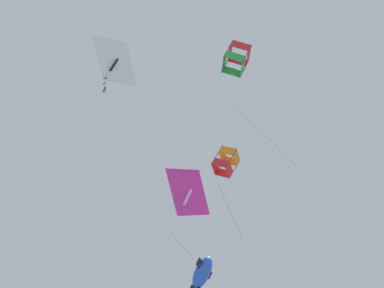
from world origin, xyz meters
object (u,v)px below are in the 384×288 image
(kite_delta_highest, at_px, (114,62))
(kite_fish_near_left, at_px, (202,272))
(kite_box_low_drifter, at_px, (226,162))
(kite_box_far_centre, at_px, (237,59))
(kite_delta_upper_right, at_px, (187,193))

(kite_delta_highest, bearing_deg, kite_fish_near_left, -18.50)
(kite_box_low_drifter, bearing_deg, kite_delta_highest, 105.47)
(kite_box_far_centre, bearing_deg, kite_fish_near_left, 15.45)
(kite_box_low_drifter, bearing_deg, kite_fish_near_left, 30.61)
(kite_delta_upper_right, xyz_separation_m, kite_box_far_centre, (-0.81, -2.32, 8.66))
(kite_delta_upper_right, bearing_deg, kite_fish_near_left, 23.42)
(kite_box_low_drifter, relative_size, kite_box_far_centre, 0.55)
(kite_delta_upper_right, height_order, kite_box_low_drifter, kite_box_low_drifter)
(kite_delta_upper_right, height_order, kite_fish_near_left, kite_delta_upper_right)
(kite_fish_near_left, relative_size, kite_box_far_centre, 0.25)
(kite_box_low_drifter, height_order, kite_box_far_centre, kite_box_far_centre)
(kite_delta_upper_right, distance_m, kite_fish_near_left, 5.00)
(kite_box_low_drifter, xyz_separation_m, kite_box_far_centre, (-1.18, -0.39, 6.12))
(kite_delta_upper_right, relative_size, kite_box_low_drifter, 0.90)
(kite_box_low_drifter, relative_size, kite_fish_near_left, 2.24)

